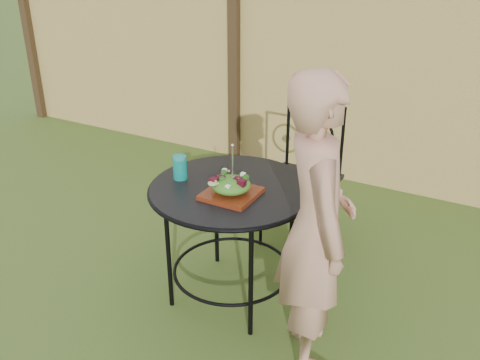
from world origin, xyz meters
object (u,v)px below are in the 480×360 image
at_px(patio_table, 232,209).
at_px(patio_chair, 304,172).
at_px(salad_plate, 231,194).
at_px(diner, 316,228).

distance_m(patio_table, patio_chair, 0.85).
bearing_deg(salad_plate, patio_chair, 87.17).
xyz_separation_m(diner, salad_plate, (-0.53, 0.14, -0.01)).
bearing_deg(patio_table, patio_chair, 83.26).
height_order(patio_chair, salad_plate, patio_chair).
relative_size(patio_table, salad_plate, 3.42).
relative_size(diner, salad_plate, 5.56).
height_order(patio_table, salad_plate, salad_plate).
height_order(patio_table, patio_chair, patio_chair).
distance_m(patio_chair, diner, 1.21).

